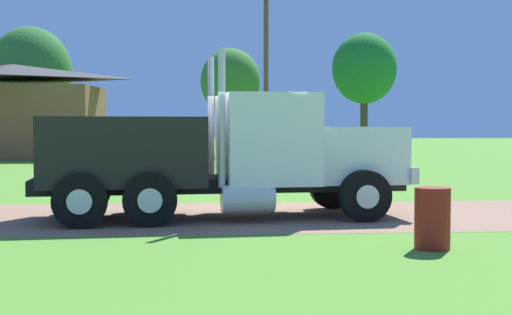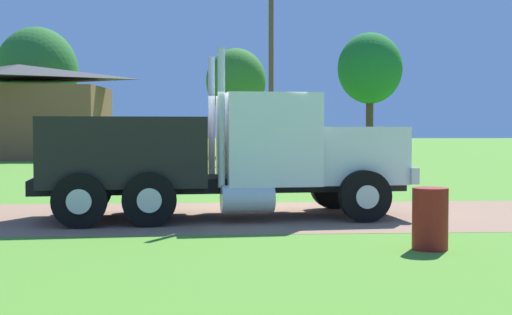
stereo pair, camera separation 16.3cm
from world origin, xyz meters
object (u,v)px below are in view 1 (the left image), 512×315
(truck_foreground_white, at_px, (220,155))
(utility_pole_near, at_px, (266,68))
(steel_barrel, at_px, (432,218))
(shed_building, at_px, (13,113))

(truck_foreground_white, distance_m, utility_pole_near, 23.94)
(truck_foreground_white, height_order, steel_barrel, truck_foreground_white)
(shed_building, xyz_separation_m, utility_pole_near, (14.12, -4.51, 2.31))
(steel_barrel, relative_size, shed_building, 0.09)
(steel_barrel, relative_size, utility_pole_near, 0.10)
(shed_building, distance_m, utility_pole_near, 15.00)
(utility_pole_near, bearing_deg, shed_building, 162.30)
(truck_foreground_white, bearing_deg, steel_barrel, -52.98)
(utility_pole_near, bearing_deg, steel_barrel, -89.98)
(steel_barrel, xyz_separation_m, utility_pole_near, (-0.01, 27.54, 4.45))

